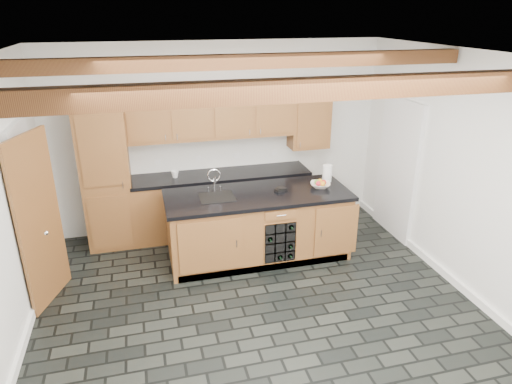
% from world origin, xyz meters
% --- Properties ---
extents(ground, '(5.00, 5.00, 0.00)m').
position_xyz_m(ground, '(0.00, 0.00, 0.00)').
color(ground, black).
rests_on(ground, ground).
extents(room_shell, '(5.01, 5.00, 5.00)m').
position_xyz_m(room_shell, '(-0.09, 0.53, 1.53)').
color(room_shell, white).
rests_on(room_shell, ground).
extents(back_cabinetry, '(3.65, 0.62, 2.20)m').
position_xyz_m(back_cabinetry, '(-0.38, 2.24, 0.98)').
color(back_cabinetry, '#9E6332').
rests_on(back_cabinetry, ground).
extents(island, '(2.48, 0.96, 0.93)m').
position_xyz_m(island, '(0.31, 1.28, 0.46)').
color(island, '#9E6332').
rests_on(island, ground).
extents(faucet, '(0.45, 0.40, 0.34)m').
position_xyz_m(faucet, '(-0.25, 1.33, 0.96)').
color(faucet, black).
rests_on(faucet, island).
extents(kitchen_scale, '(0.18, 0.14, 0.05)m').
position_xyz_m(kitchen_scale, '(0.62, 1.31, 0.95)').
color(kitchen_scale, black).
rests_on(kitchen_scale, island).
extents(fruit_bowl, '(0.34, 0.34, 0.07)m').
position_xyz_m(fruit_bowl, '(1.18, 1.30, 0.96)').
color(fruit_bowl, silver).
rests_on(fruit_bowl, island).
extents(fruit_cluster, '(0.16, 0.17, 0.07)m').
position_xyz_m(fruit_cluster, '(1.18, 1.30, 1.00)').
color(fruit_cluster, red).
rests_on(fruit_cluster, fruit_bowl).
extents(paper_towel, '(0.13, 0.13, 0.24)m').
position_xyz_m(paper_towel, '(1.36, 1.50, 1.05)').
color(paper_towel, white).
rests_on(paper_towel, island).
extents(mug, '(0.14, 0.14, 0.10)m').
position_xyz_m(mug, '(-0.71, 2.19, 0.98)').
color(mug, white).
rests_on(mug, back_cabinetry).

